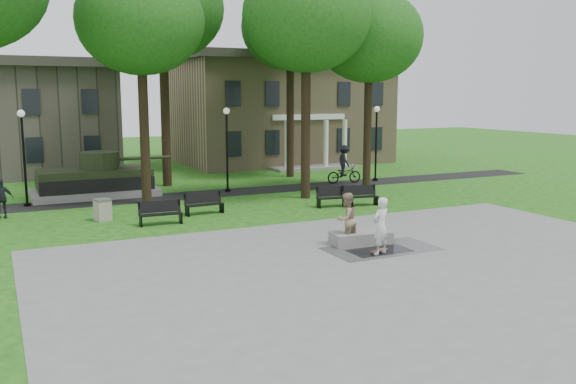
% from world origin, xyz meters
% --- Properties ---
extents(ground, '(120.00, 120.00, 0.00)m').
position_xyz_m(ground, '(0.00, 0.00, 0.00)').
color(ground, '#164911').
rests_on(ground, ground).
extents(plaza, '(22.00, 16.00, 0.02)m').
position_xyz_m(plaza, '(0.00, -5.00, 0.01)').
color(plaza, gray).
rests_on(plaza, ground).
extents(footpath, '(44.00, 2.60, 0.01)m').
position_xyz_m(footpath, '(0.00, 12.00, 0.01)').
color(footpath, black).
rests_on(footpath, ground).
extents(building_right, '(17.00, 12.00, 8.60)m').
position_xyz_m(building_right, '(10.00, 26.00, 4.34)').
color(building_right, '#9E8460').
rests_on(building_right, ground).
extents(tree_1, '(6.20, 6.20, 11.63)m').
position_xyz_m(tree_1, '(-4.50, 10.50, 8.95)').
color(tree_1, black).
rests_on(tree_1, ground).
extents(tree_2, '(6.60, 6.60, 12.16)m').
position_xyz_m(tree_2, '(3.50, 8.50, 9.32)').
color(tree_2, black).
rests_on(tree_2, ground).
extents(tree_3, '(6.00, 6.00, 11.19)m').
position_xyz_m(tree_3, '(8.00, 9.50, 8.60)').
color(tree_3, black).
rests_on(tree_3, ground).
extents(tree_4, '(7.20, 7.20, 13.50)m').
position_xyz_m(tree_4, '(-2.00, 16.00, 10.39)').
color(tree_4, black).
rests_on(tree_4, ground).
extents(tree_5, '(6.40, 6.40, 12.44)m').
position_xyz_m(tree_5, '(6.50, 16.50, 9.67)').
color(tree_5, black).
rests_on(tree_5, ground).
extents(lamp_left, '(0.36, 0.36, 4.73)m').
position_xyz_m(lamp_left, '(-10.00, 12.30, 2.79)').
color(lamp_left, black).
rests_on(lamp_left, ground).
extents(lamp_mid, '(0.36, 0.36, 4.73)m').
position_xyz_m(lamp_mid, '(0.50, 12.30, 2.79)').
color(lamp_mid, black).
rests_on(lamp_mid, ground).
extents(lamp_right, '(0.36, 0.36, 4.73)m').
position_xyz_m(lamp_right, '(10.50, 12.30, 2.79)').
color(lamp_right, black).
rests_on(lamp_right, ground).
extents(tank_monument, '(7.45, 3.40, 2.40)m').
position_xyz_m(tank_monument, '(-6.46, 14.00, 0.86)').
color(tank_monument, gray).
rests_on(tank_monument, ground).
extents(puddle, '(2.20, 1.20, 0.00)m').
position_xyz_m(puddle, '(0.70, -2.59, 0.02)').
color(puddle, black).
rests_on(puddle, plaza).
extents(concrete_block, '(2.31, 1.27, 0.45)m').
position_xyz_m(concrete_block, '(0.65, -1.41, 0.24)').
color(concrete_block, gray).
rests_on(concrete_block, plaza).
extents(skateboard, '(0.80, 0.44, 0.07)m').
position_xyz_m(skateboard, '(0.57, -2.73, 0.06)').
color(skateboard, brown).
rests_on(skateboard, plaza).
extents(skateboarder, '(0.83, 0.67, 1.99)m').
position_xyz_m(skateboarder, '(0.45, -2.96, 1.01)').
color(skateboarder, silver).
rests_on(skateboarder, plaza).
extents(friend_watching, '(1.10, 0.96, 1.93)m').
position_xyz_m(friend_watching, '(0.07, -1.34, 0.99)').
color(friend_watching, '#9B8264').
rests_on(friend_watching, plaza).
extents(pedestrian_walker, '(1.05, 0.46, 1.78)m').
position_xyz_m(pedestrian_walker, '(-11.18, 9.67, 0.89)').
color(pedestrian_walker, black).
rests_on(pedestrian_walker, ground).
extents(cyclist, '(2.28, 1.32, 2.38)m').
position_xyz_m(cyclist, '(8.17, 12.30, 0.97)').
color(cyclist, black).
rests_on(cyclist, ground).
extents(park_bench_0, '(1.81, 0.59, 1.00)m').
position_xyz_m(park_bench_0, '(-5.13, 5.23, 0.52)').
color(park_bench_0, black).
rests_on(park_bench_0, ground).
extents(park_bench_1, '(1.83, 0.65, 1.00)m').
position_xyz_m(park_bench_1, '(-2.75, 6.62, 0.52)').
color(park_bench_1, black).
rests_on(park_bench_1, ground).
extents(park_bench_2, '(1.85, 0.79, 1.00)m').
position_xyz_m(park_bench_2, '(3.59, 5.61, 0.52)').
color(park_bench_2, black).
rests_on(park_bench_2, ground).
extents(park_bench_3, '(1.85, 0.77, 1.00)m').
position_xyz_m(park_bench_3, '(4.87, 5.33, 0.52)').
color(park_bench_3, black).
rests_on(park_bench_3, ground).
extents(trash_bin, '(0.82, 0.82, 0.96)m').
position_xyz_m(trash_bin, '(-7.20, 7.14, 0.49)').
color(trash_bin, '#A29486').
rests_on(trash_bin, ground).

